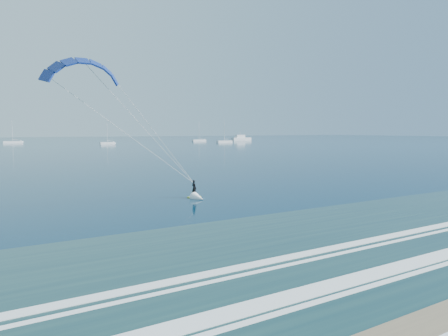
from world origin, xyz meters
name	(u,v)px	position (x,y,z in m)	size (l,w,h in m)	color
kitesurfer_rig	(145,129)	(-8.19, 27.38, 6.92)	(16.24, 6.22, 13.42)	#DCF21C
motor_yacht	(241,138)	(127.11, 219.21, 1.53)	(14.04, 3.74, 5.93)	white
sailboat_2	(13,142)	(-8.61, 233.41, 0.68)	(9.10, 2.40, 12.21)	white
sailboat_3	(107,143)	(30.30, 190.50, 0.67)	(7.02, 2.40, 9.97)	white
sailboat_4	(199,140)	(93.35, 215.29, 0.68)	(8.94, 2.40, 12.17)	white
sailboat_5	(224,141)	(94.41, 186.06, 0.69)	(9.15, 2.40, 12.34)	white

